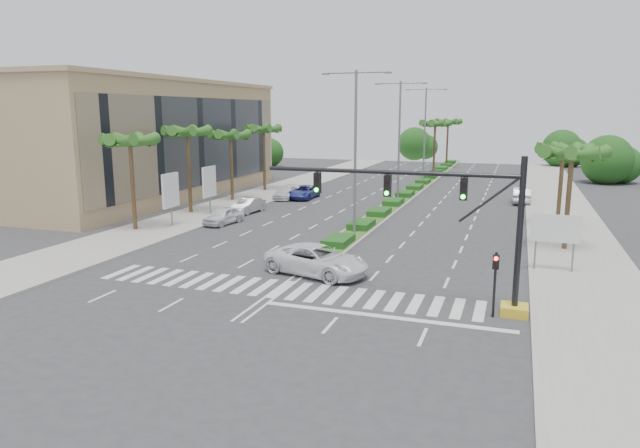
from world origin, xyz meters
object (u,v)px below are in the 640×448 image
object	(u,v)px
car_crossing	(317,260)
car_parked_b	(248,206)
car_parked_c	(304,192)
car_parked_d	(286,193)
car_right	(522,195)
car_parked_a	(223,216)

from	to	relation	value
car_crossing	car_parked_b	bearing A→B (deg)	52.06
car_parked_c	car_parked_d	world-z (taller)	car_parked_c
car_parked_b	car_right	size ratio (longest dim) A/B	0.84
car_parked_a	car_parked_d	world-z (taller)	car_parked_a
car_parked_a	car_parked_d	bearing A→B (deg)	99.21
car_parked_b	car_right	bearing A→B (deg)	36.67
car_parked_d	car_parked_c	bearing A→B (deg)	20.26
car_parked_b	car_right	world-z (taller)	car_right
car_parked_c	car_right	bearing A→B (deg)	10.69
car_parked_c	car_crossing	world-z (taller)	car_crossing
car_parked_a	car_parked_c	xyz separation A→B (m)	(1.25, 15.26, 0.00)
car_parked_a	car_parked_b	xyz separation A→B (m)	(-0.45, 5.46, -0.02)
car_parked_d	car_crossing	bearing A→B (deg)	-68.65
car_parked_a	car_right	distance (m)	30.41
car_parked_c	car_crossing	distance (m)	28.83
car_crossing	car_right	xyz separation A→B (m)	(10.97, 31.15, -0.03)
car_parked_d	car_right	size ratio (longest dim) A/B	0.92
car_parked_b	car_parked_d	size ratio (longest dim) A/B	0.90
car_parked_c	car_right	distance (m)	22.35
car_parked_a	car_parked_c	world-z (taller)	car_parked_c
car_parked_a	car_crossing	xyz separation A→B (m)	(12.18, -11.42, 0.14)
car_parked_c	car_right	world-z (taller)	car_right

